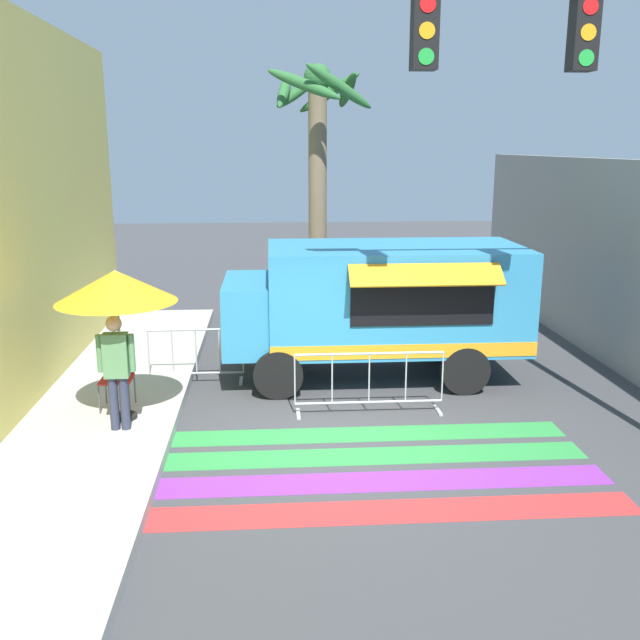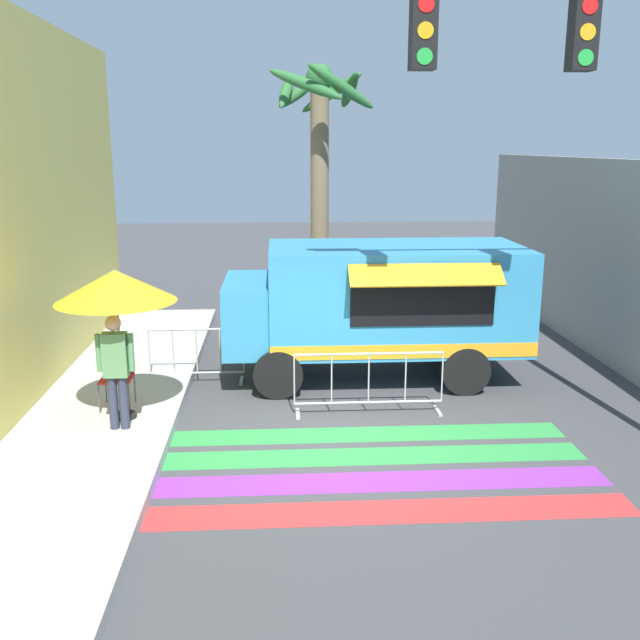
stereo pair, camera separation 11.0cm
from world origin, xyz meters
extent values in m
plane|color=#424244|center=(0.00, 0.00, 0.00)|extent=(60.00, 60.00, 0.00)
cube|color=#B7B5AD|center=(-4.71, 0.00, 0.09)|extent=(4.40, 16.00, 0.18)
cube|color=gray|center=(5.45, 3.00, 1.94)|extent=(0.20, 16.00, 3.88)
cube|color=red|center=(0.00, -1.89, 0.00)|extent=(6.40, 0.56, 0.01)
cube|color=purple|center=(0.00, -1.13, 0.00)|extent=(6.40, 0.56, 0.01)
cube|color=green|center=(0.00, -0.37, 0.00)|extent=(6.40, 0.56, 0.01)
cube|color=green|center=(0.00, 0.39, 0.00)|extent=(6.40, 0.56, 0.01)
cube|color=#338CBF|center=(1.14, 3.08, 1.51)|extent=(4.49, 2.29, 1.78)
cube|color=#338CBF|center=(-1.10, 3.08, 1.22)|extent=(1.58, 2.10, 1.20)
cube|color=#1E232D|center=(-1.85, 3.08, 1.52)|extent=(0.06, 1.83, 0.46)
cube|color=black|center=(1.41, 1.92, 1.64)|extent=(2.38, 0.03, 0.80)
cube|color=orange|center=(1.41, 1.72, 2.13)|extent=(2.48, 0.43, 0.31)
cube|color=orange|center=(1.14, 1.93, 0.80)|extent=(4.49, 0.01, 0.24)
cylinder|color=black|center=(-0.97, 2.03, 0.42)|extent=(0.83, 0.22, 0.83)
cylinder|color=black|center=(-0.97, 4.13, 0.42)|extent=(0.83, 0.22, 0.83)
cylinder|color=black|center=(2.20, 2.03, 0.42)|extent=(0.83, 0.22, 0.83)
cylinder|color=black|center=(2.20, 4.13, 0.42)|extent=(0.83, 0.22, 0.83)
cube|color=black|center=(2.92, 0.02, 5.49)|extent=(0.32, 0.28, 0.90)
cylinder|color=red|center=(2.92, -0.12, 5.79)|extent=(0.20, 0.02, 0.20)
cylinder|color=#F2A519|center=(2.92, -0.12, 5.49)|extent=(0.20, 0.02, 0.20)
cylinder|color=green|center=(2.92, -0.12, 5.19)|extent=(0.20, 0.02, 0.20)
cube|color=black|center=(0.89, 0.02, 5.49)|extent=(0.32, 0.28, 0.90)
cylinder|color=red|center=(0.89, -0.12, 5.79)|extent=(0.20, 0.02, 0.20)
cylinder|color=#F2A519|center=(0.89, -0.12, 5.49)|extent=(0.20, 0.02, 0.20)
cylinder|color=green|center=(0.89, -0.12, 5.19)|extent=(0.20, 0.02, 0.20)
cylinder|color=black|center=(-3.27, 0.82, 0.21)|extent=(0.36, 0.36, 0.06)
cylinder|color=#B2B2B7|center=(-3.27, 0.82, 1.30)|extent=(0.04, 0.04, 2.23)
cone|color=yellow|center=(-3.27, 0.82, 2.18)|extent=(1.72, 1.72, 0.46)
cylinder|color=#4C4C51|center=(-3.68, 1.04, 0.40)|extent=(0.02, 0.02, 0.44)
cylinder|color=#4C4C51|center=(-3.23, 1.04, 0.40)|extent=(0.02, 0.02, 0.44)
cylinder|color=#4C4C51|center=(-3.68, 1.49, 0.40)|extent=(0.02, 0.02, 0.44)
cylinder|color=#4C4C51|center=(-3.23, 1.49, 0.40)|extent=(0.02, 0.02, 0.44)
cube|color=#B22626|center=(-3.45, 1.26, 0.64)|extent=(0.47, 0.47, 0.03)
cube|color=#B22626|center=(-3.45, 1.48, 0.86)|extent=(0.47, 0.03, 0.42)
cylinder|color=#2D3347|center=(-3.32, 0.40, 0.57)|extent=(0.13, 0.13, 0.78)
cylinder|color=#2D3347|center=(-3.17, 0.40, 0.57)|extent=(0.13, 0.13, 0.78)
cube|color=#598C59|center=(-3.24, 0.40, 1.28)|extent=(0.34, 0.20, 0.63)
cylinder|color=#598C59|center=(-3.46, 0.40, 1.31)|extent=(0.09, 0.09, 0.54)
cylinder|color=#598C59|center=(-3.02, 0.40, 1.31)|extent=(0.09, 0.09, 0.54)
sphere|color=tan|center=(-3.24, 0.40, 1.74)|extent=(0.22, 0.22, 0.22)
cylinder|color=#B7BABF|center=(0.45, 1.24, 0.98)|extent=(2.33, 0.04, 0.04)
cylinder|color=#B7BABF|center=(0.45, 1.24, 0.18)|extent=(2.33, 0.04, 0.04)
cylinder|color=#B7BABF|center=(-0.72, 1.24, 0.58)|extent=(0.02, 0.02, 0.80)
cylinder|color=#B7BABF|center=(-0.14, 1.24, 0.58)|extent=(0.02, 0.02, 0.80)
cylinder|color=#B7BABF|center=(0.45, 1.24, 0.58)|extent=(0.02, 0.02, 0.80)
cylinder|color=#B7BABF|center=(1.03, 1.24, 0.58)|extent=(0.02, 0.02, 0.80)
cylinder|color=#B7BABF|center=(1.61, 1.24, 0.58)|extent=(0.02, 0.02, 0.80)
cube|color=#B7BABF|center=(-0.67, 1.24, 0.01)|extent=(0.06, 0.44, 0.03)
cube|color=#B7BABF|center=(1.56, 1.24, 0.01)|extent=(0.06, 0.44, 0.03)
cylinder|color=#B7BABF|center=(-2.41, 2.91, 0.98)|extent=(1.66, 0.04, 0.04)
cylinder|color=#B7BABF|center=(-2.41, 2.91, 0.18)|extent=(1.66, 0.04, 0.04)
cylinder|color=#B7BABF|center=(-3.24, 2.91, 0.58)|extent=(0.02, 0.02, 0.80)
cylinder|color=#B7BABF|center=(-2.82, 2.91, 0.58)|extent=(0.02, 0.02, 0.80)
cylinder|color=#B7BABF|center=(-2.41, 2.91, 0.58)|extent=(0.02, 0.02, 0.80)
cylinder|color=#B7BABF|center=(-2.00, 2.91, 0.58)|extent=(0.02, 0.02, 0.80)
cylinder|color=#B7BABF|center=(-1.58, 2.91, 0.58)|extent=(0.02, 0.02, 0.80)
cube|color=#B7BABF|center=(-3.19, 2.91, 0.01)|extent=(0.06, 0.44, 0.03)
cube|color=#B7BABF|center=(-1.63, 2.91, 0.01)|extent=(0.06, 0.44, 0.03)
cylinder|color=#7A664C|center=(0.01, 6.80, 2.69)|extent=(0.41, 0.41, 5.39)
sphere|color=#2D6B33|center=(0.01, 6.80, 5.54)|extent=(0.60, 0.60, 0.60)
ellipsoid|color=#2D6B33|center=(0.67, 6.90, 5.29)|extent=(0.43, 1.31, 0.84)
ellipsoid|color=#2D6B33|center=(0.32, 7.55, 5.28)|extent=(1.51, 0.81, 1.01)
ellipsoid|color=#2D6B33|center=(-0.42, 7.33, 5.28)|extent=(1.16, 1.00, 0.89)
ellipsoid|color=#2D6B33|center=(-0.71, 6.94, 5.28)|extent=(0.50, 1.40, 0.96)
ellipsoid|color=#2D6B33|center=(-0.33, 6.02, 5.35)|extent=(1.64, 0.89, 0.82)
ellipsoid|color=#2D6B33|center=(0.41, 6.01, 5.30)|extent=(1.62, 0.98, 1.02)
camera|label=1|loc=(-1.06, -9.30, 4.13)|focal=40.00mm
camera|label=2|loc=(-0.95, -9.31, 4.13)|focal=40.00mm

